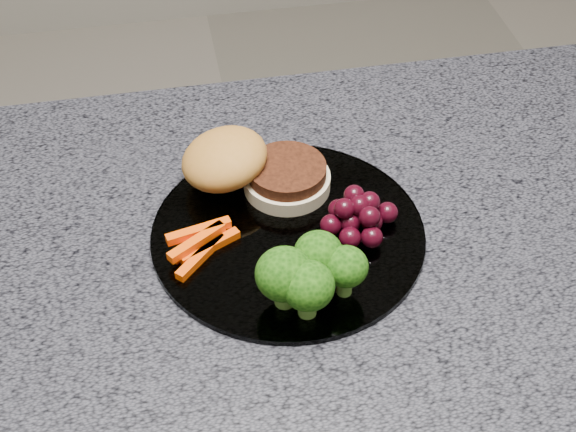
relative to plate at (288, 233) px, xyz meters
name	(u,v)px	position (x,y,z in m)	size (l,w,h in m)	color
countertop	(383,266)	(0.08, -0.04, -0.02)	(1.20, 0.60, 0.04)	#43434C
plate	(288,233)	(0.00, 0.00, 0.00)	(0.26, 0.26, 0.01)	white
burger	(247,169)	(-0.03, 0.07, 0.02)	(0.16, 0.12, 0.05)	beige
carrot_sticks	(201,243)	(-0.08, -0.01, 0.01)	(0.07, 0.07, 0.02)	#FF4B04
broccoli	(308,272)	(0.00, -0.08, 0.04)	(0.10, 0.08, 0.06)	#619837
grape_bunch	(359,216)	(0.07, -0.01, 0.02)	(0.08, 0.06, 0.04)	black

